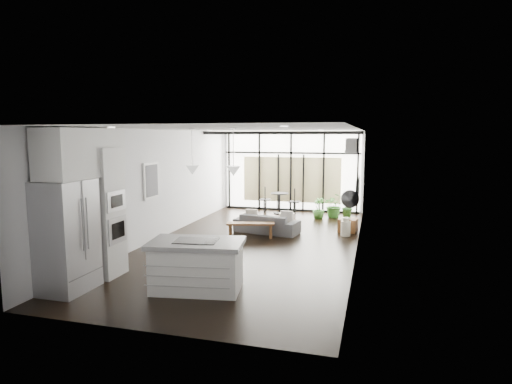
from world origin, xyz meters
The scene contains 28 objects.
floor centered at (0.00, 0.00, 0.00)m, with size 5.00×10.00×0.00m, color black.
ceiling centered at (0.00, 0.00, 2.80)m, with size 5.00×10.00×0.00m, color silver.
wall_left centered at (-2.50, 0.00, 1.40)m, with size 0.02×10.00×2.80m, color silver.
wall_right centered at (2.50, 0.00, 1.40)m, with size 0.02×10.00×2.80m, color silver.
wall_back centered at (0.00, 5.00, 1.40)m, with size 5.00×0.02×2.80m, color silver.
wall_front centered at (0.00, -5.00, 1.40)m, with size 5.00×0.02×2.80m, color silver.
glazing centered at (0.00, 4.88, 1.40)m, with size 5.00×0.20×2.80m, color black.
skylight centered at (0.00, 4.00, 2.77)m, with size 4.70×1.90×0.06m, color silver.
neighbour_building centered at (0.00, 4.95, 1.10)m, with size 3.50×0.02×1.60m, color #D2B78A.
island centered at (-0.04, -3.34, 0.43)m, with size 1.59×0.94×0.87m, color silver.
cooktop centered at (-0.04, -3.34, 0.88)m, with size 0.72×0.48×0.01m, color black.
fridge centered at (-2.18, -3.95, 0.96)m, with size 0.74×0.93×1.91m, color #A0A1A6.
appliance_column centered at (-2.07, -3.07, 1.22)m, with size 0.63×0.66×2.44m, color silver.
upper_cabinets centered at (-2.12, -3.50, 2.35)m, with size 0.62×1.75×0.86m, color silver.
pendant_left centered at (-0.40, -2.65, 2.02)m, with size 0.26×0.26×0.18m, color silver.
pendant_right centered at (0.40, -2.65, 2.02)m, with size 0.26×0.26×0.18m, color silver.
sofa centered at (0.04, 1.27, 0.35)m, with size 1.77×0.52×0.69m, color #4C4C4E.
console_bench centered at (-0.23, 0.58, 0.20)m, with size 1.24×0.31×0.40m, color brown.
pouf centered at (0.38, 2.32, 0.19)m, with size 0.47×0.47×0.37m, color beige.
crate centered at (2.18, 1.99, 0.18)m, with size 0.49×0.49×0.37m, color brown.
plant_tall centered at (1.63, 3.99, 0.32)m, with size 0.73×0.81×0.63m, color #336B24.
plant_med centered at (1.15, 3.66, 0.19)m, with size 0.38×0.67×0.38m, color #336B24.
plant_crate centered at (2.18, 1.99, 0.52)m, with size 0.36×0.66×0.29m, color #336B24.
milk_can centered at (2.16, 1.43, 0.25)m, with size 0.25×0.25×0.50m, color #EEE7CA.
bistro_set centered at (-0.24, 4.17, 0.39)m, with size 1.61×0.64×0.77m, color black.
tv centered at (2.46, 1.00, 1.30)m, with size 0.05×1.10×0.65m, color black.
ac_unit centered at (2.38, -0.80, 2.45)m, with size 0.22×0.90×0.30m, color white.
framed_art centered at (-2.47, -0.50, 1.55)m, with size 0.04×0.70×0.90m, color black.
Camera 1 is at (2.84, -9.92, 2.65)m, focal length 30.00 mm.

